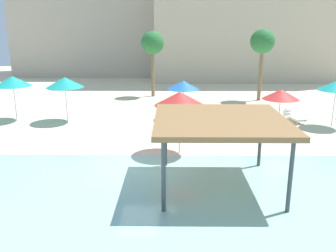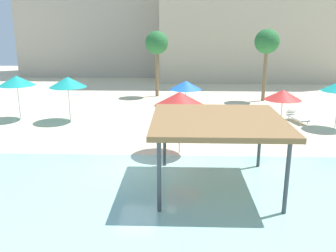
{
  "view_description": "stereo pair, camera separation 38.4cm",
  "coord_description": "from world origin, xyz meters",
  "px_view_note": "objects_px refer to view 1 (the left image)",
  "views": [
    {
      "loc": [
        0.98,
        -14.11,
        5.77
      ],
      "look_at": [
        0.81,
        2.0,
        1.3
      ],
      "focal_mm": 38.46,
      "sensor_mm": 36.0,
      "label": 1
    },
    {
      "loc": [
        1.36,
        -14.1,
        5.77
      ],
      "look_at": [
        0.81,
        2.0,
        1.3
      ],
      "focal_mm": 38.46,
      "sensor_mm": 36.0,
      "label": 2
    }
  ],
  "objects_px": {
    "beach_umbrella_red_5": "(281,94)",
    "palm_tree_0": "(262,43)",
    "shade_pavilion": "(220,122)",
    "beach_umbrella_teal_2": "(336,86)",
    "beach_umbrella_teal_3": "(13,81)",
    "lounge_chair_0": "(293,116)",
    "palm_tree_1": "(153,44)",
    "beach_umbrella_blue_1": "(183,85)",
    "beach_umbrella_red_4": "(180,99)",
    "lounge_chair_1": "(260,117)",
    "beach_umbrella_teal_0": "(65,82)"
  },
  "relations": [
    {
      "from": "beach_umbrella_red_5",
      "to": "palm_tree_0",
      "type": "distance_m",
      "value": 10.0
    },
    {
      "from": "shade_pavilion",
      "to": "beach_umbrella_teal_2",
      "type": "relative_size",
      "value": 1.69
    },
    {
      "from": "shade_pavilion",
      "to": "beach_umbrella_teal_3",
      "type": "height_order",
      "value": "beach_umbrella_teal_3"
    },
    {
      "from": "shade_pavilion",
      "to": "lounge_chair_0",
      "type": "xyz_separation_m",
      "value": [
        5.96,
        9.76,
        -2.15
      ]
    },
    {
      "from": "palm_tree_1",
      "to": "lounge_chair_0",
      "type": "bearing_deg",
      "value": -41.57
    },
    {
      "from": "lounge_chair_0",
      "to": "beach_umbrella_red_5",
      "type": "bearing_deg",
      "value": -43.33
    },
    {
      "from": "beach_umbrella_blue_1",
      "to": "beach_umbrella_red_5",
      "type": "distance_m",
      "value": 6.23
    },
    {
      "from": "lounge_chair_0",
      "to": "beach_umbrella_teal_3",
      "type": "bearing_deg",
      "value": -102.61
    },
    {
      "from": "beach_umbrella_red_5",
      "to": "palm_tree_0",
      "type": "height_order",
      "value": "palm_tree_0"
    },
    {
      "from": "lounge_chair_0",
      "to": "beach_umbrella_blue_1",
      "type": "bearing_deg",
      "value": -106.37
    },
    {
      "from": "beach_umbrella_red_4",
      "to": "beach_umbrella_red_5",
      "type": "xyz_separation_m",
      "value": [
        5.48,
        2.99,
        -0.34
      ]
    },
    {
      "from": "palm_tree_1",
      "to": "beach_umbrella_teal_3",
      "type": "bearing_deg",
      "value": -135.15
    },
    {
      "from": "beach_umbrella_teal_3",
      "to": "beach_umbrella_red_5",
      "type": "xyz_separation_m",
      "value": [
        15.72,
        -3.1,
        -0.23
      ]
    },
    {
      "from": "beach_umbrella_blue_1",
      "to": "beach_umbrella_teal_2",
      "type": "xyz_separation_m",
      "value": [
        8.79,
        -1.88,
        0.28
      ]
    },
    {
      "from": "shade_pavilion",
      "to": "beach_umbrella_red_4",
      "type": "relative_size",
      "value": 1.59
    },
    {
      "from": "lounge_chair_1",
      "to": "palm_tree_0",
      "type": "distance_m",
      "value": 8.32
    },
    {
      "from": "beach_umbrella_teal_3",
      "to": "beach_umbrella_red_4",
      "type": "height_order",
      "value": "beach_umbrella_red_4"
    },
    {
      "from": "beach_umbrella_teal_0",
      "to": "palm_tree_0",
      "type": "relative_size",
      "value": 0.5
    },
    {
      "from": "beach_umbrella_red_4",
      "to": "beach_umbrella_red_5",
      "type": "bearing_deg",
      "value": 28.65
    },
    {
      "from": "lounge_chair_0",
      "to": "lounge_chair_1",
      "type": "distance_m",
      "value": 2.22
    },
    {
      "from": "beach_umbrella_blue_1",
      "to": "beach_umbrella_teal_2",
      "type": "bearing_deg",
      "value": -12.04
    },
    {
      "from": "beach_umbrella_teal_3",
      "to": "beach_umbrella_red_4",
      "type": "distance_m",
      "value": 11.92
    },
    {
      "from": "shade_pavilion",
      "to": "palm_tree_0",
      "type": "bearing_deg",
      "value": 71.95
    },
    {
      "from": "beach_umbrella_red_4",
      "to": "palm_tree_1",
      "type": "bearing_deg",
      "value": 97.76
    },
    {
      "from": "beach_umbrella_teal_3",
      "to": "beach_umbrella_red_5",
      "type": "relative_size",
      "value": 1.11
    },
    {
      "from": "shade_pavilion",
      "to": "lounge_chair_1",
      "type": "height_order",
      "value": "shade_pavilion"
    },
    {
      "from": "beach_umbrella_red_4",
      "to": "beach_umbrella_teal_0",
      "type": "bearing_deg",
      "value": 140.02
    },
    {
      "from": "beach_umbrella_teal_2",
      "to": "palm_tree_0",
      "type": "relative_size",
      "value": 0.49
    },
    {
      "from": "lounge_chair_0",
      "to": "lounge_chair_1",
      "type": "height_order",
      "value": "same"
    },
    {
      "from": "beach_umbrella_teal_2",
      "to": "lounge_chair_0",
      "type": "distance_m",
      "value": 3.16
    },
    {
      "from": "lounge_chair_0",
      "to": "palm_tree_0",
      "type": "bearing_deg",
      "value": 172.97
    },
    {
      "from": "beach_umbrella_teal_3",
      "to": "palm_tree_0",
      "type": "xyz_separation_m",
      "value": [
        16.92,
        6.57,
        2.05
      ]
    },
    {
      "from": "beach_umbrella_teal_0",
      "to": "palm_tree_0",
      "type": "xyz_separation_m",
      "value": [
        13.59,
        6.86,
        2.07
      ]
    },
    {
      "from": "beach_umbrella_red_4",
      "to": "beach_umbrella_red_5",
      "type": "height_order",
      "value": "beach_umbrella_red_4"
    },
    {
      "from": "beach_umbrella_teal_3",
      "to": "palm_tree_1",
      "type": "xyz_separation_m",
      "value": [
        8.29,
        8.25,
        1.88
      ]
    },
    {
      "from": "beach_umbrella_red_5",
      "to": "beach_umbrella_blue_1",
      "type": "bearing_deg",
      "value": 145.11
    },
    {
      "from": "beach_umbrella_red_4",
      "to": "beach_umbrella_red_5",
      "type": "distance_m",
      "value": 6.25
    },
    {
      "from": "beach_umbrella_red_4",
      "to": "palm_tree_0",
      "type": "relative_size",
      "value": 0.52
    },
    {
      "from": "palm_tree_1",
      "to": "beach_umbrella_red_5",
      "type": "bearing_deg",
      "value": -56.77
    },
    {
      "from": "beach_umbrella_teal_0",
      "to": "beach_umbrella_red_5",
      "type": "bearing_deg",
      "value": -12.75
    },
    {
      "from": "beach_umbrella_teal_3",
      "to": "lounge_chair_0",
      "type": "distance_m",
      "value": 17.7
    },
    {
      "from": "beach_umbrella_teal_3",
      "to": "lounge_chair_0",
      "type": "xyz_separation_m",
      "value": [
        17.57,
        0.02,
        -2.16
      ]
    },
    {
      "from": "beach_umbrella_blue_1",
      "to": "beach_umbrella_red_4",
      "type": "height_order",
      "value": "beach_umbrella_red_4"
    },
    {
      "from": "beach_umbrella_red_4",
      "to": "lounge_chair_1",
      "type": "relative_size",
      "value": 1.51
    },
    {
      "from": "beach_umbrella_teal_0",
      "to": "beach_umbrella_blue_1",
      "type": "relative_size",
      "value": 1.13
    },
    {
      "from": "beach_umbrella_red_4",
      "to": "shade_pavilion",
      "type": "bearing_deg",
      "value": -69.46
    },
    {
      "from": "shade_pavilion",
      "to": "beach_umbrella_red_4",
      "type": "xyz_separation_m",
      "value": [
        -1.37,
        3.65,
        0.12
      ]
    },
    {
      "from": "beach_umbrella_teal_3",
      "to": "palm_tree_1",
      "type": "distance_m",
      "value": 11.85
    },
    {
      "from": "beach_umbrella_teal_0",
      "to": "palm_tree_1",
      "type": "xyz_separation_m",
      "value": [
        4.96,
        8.54,
        1.9
      ]
    },
    {
      "from": "lounge_chair_1",
      "to": "beach_umbrella_teal_3",
      "type": "bearing_deg",
      "value": -96.56
    }
  ]
}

